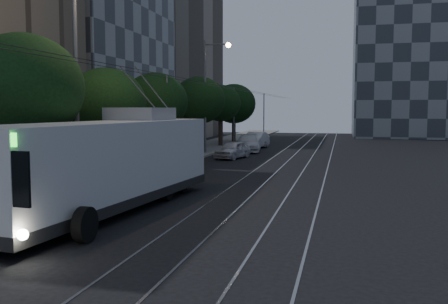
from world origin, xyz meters
TOP-DOWN VIEW (x-y plane):
  - ground at (0.00, 0.00)m, footprint 120.00×120.00m
  - sidewalk at (-7.50, 20.00)m, footprint 5.00×90.00m
  - tram_rails at (2.50, 20.00)m, footprint 4.52×90.00m
  - overhead_wires at (-4.97, 20.00)m, footprint 2.23×90.00m
  - building_glass_mid at (-19.00, 22.00)m, footprint 14.40×18.40m
  - building_tan_far at (-19.00, 42.00)m, footprint 14.40×22.40m
  - building_distant_right at (18.00, 55.00)m, footprint 22.00×18.00m
  - trolleybus at (-2.90, -3.04)m, footprint 4.04×13.27m
  - pickup_silver at (-4.03, 8.00)m, footprint 3.17×5.44m
  - car_white_a at (-2.70, 17.65)m, footprint 2.49×4.27m
  - car_white_b at (-2.70, 23.94)m, footprint 2.99×5.47m
  - car_white_c at (-2.70, 28.19)m, footprint 2.14×4.93m
  - car_white_d at (-2.70, 30.01)m, footprint 2.43×4.10m
  - tree_0 at (-6.50, -3.00)m, footprint 4.66×4.66m
  - tree_1 at (-7.00, 4.94)m, footprint 4.43×4.43m
  - tree_2 at (-6.50, 11.10)m, footprint 4.26×4.26m
  - tree_3 at (-6.69, 22.00)m, footprint 4.60×4.60m
  - tree_4 at (-6.50, 29.14)m, footprint 4.13×4.13m
  - tree_5 at (-6.50, 35.48)m, footprint 4.98×4.98m
  - streetlamp_near at (-5.37, -0.25)m, footprint 2.69×0.44m
  - streetlamp_far at (-5.39, 20.80)m, footprint 2.34×0.44m

SIDE VIEW (x-z plane):
  - ground at x=0.00m, z-range 0.00..0.00m
  - tram_rails at x=2.50m, z-range 0.00..0.02m
  - sidewalk at x=-7.50m, z-range 0.00..0.15m
  - car_white_d at x=-2.70m, z-range 0.00..1.31m
  - car_white_a at x=-2.70m, z-range 0.00..1.37m
  - pickup_silver at x=-4.03m, z-range 0.00..1.42m
  - car_white_b at x=-2.70m, z-range 0.00..1.50m
  - car_white_c at x=-2.70m, z-range 0.00..1.58m
  - trolleybus at x=-2.90m, z-range -1.00..4.63m
  - overhead_wires at x=-4.97m, z-range 0.47..6.47m
  - tree_1 at x=-7.00m, z-range 1.05..7.17m
  - tree_2 at x=-6.50m, z-range 1.20..7.48m
  - tree_4 at x=-6.50m, z-range 1.27..7.57m
  - tree_5 at x=-6.50m, z-range 1.09..7.77m
  - tree_3 at x=-6.69m, z-range 1.25..7.94m
  - tree_0 at x=-6.50m, z-range 1.29..8.11m
  - streetlamp_far at x=-5.39m, z-range 1.01..10.64m
  - streetlamp_near at x=-5.37m, z-range 1.08..12.39m
  - building_distant_right at x=18.00m, z-range 0.00..24.00m
  - building_glass_mid at x=-19.00m, z-range 0.02..26.82m
  - building_tan_far at x=-19.00m, z-range 0.02..34.82m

